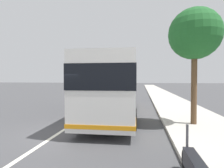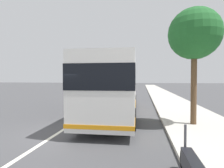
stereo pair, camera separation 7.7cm
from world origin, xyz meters
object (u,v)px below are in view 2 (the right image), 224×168
car_behind_bus (120,85)px  car_far_distant (113,88)px  coach_bus (116,85)px  roadside_tree_near_camera (194,35)px

car_behind_bus → car_far_distant: bearing=4.8°
coach_bus → car_far_distant: bearing=7.9°
car_far_distant → car_behind_bus: bearing=-176.1°
coach_bus → roadside_tree_near_camera: size_ratio=1.91×
car_behind_bus → roadside_tree_near_camera: roadside_tree_near_camera is taller
car_behind_bus → roadside_tree_near_camera: size_ratio=0.77×
car_behind_bus → car_far_distant: size_ratio=1.02×
coach_bus → car_behind_bus: bearing=4.6°
car_behind_bus → roadside_tree_near_camera: (-38.67, -8.40, 3.71)m
coach_bus → car_far_distant: (19.98, 3.47, -1.23)m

